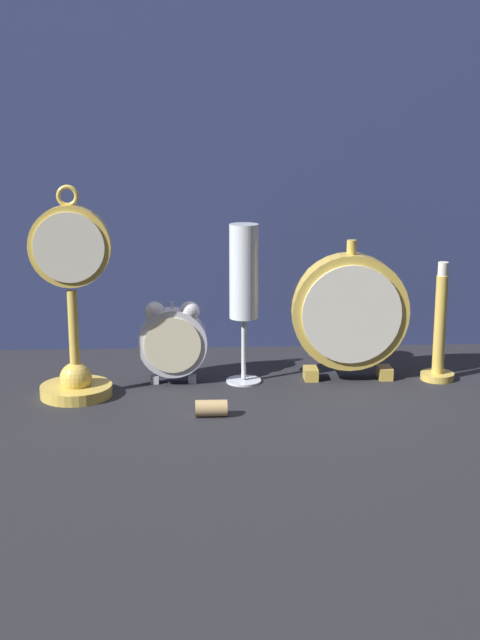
# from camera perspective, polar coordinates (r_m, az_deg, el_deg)

# --- Properties ---
(ground_plane) EXTENTS (4.00, 4.00, 0.00)m
(ground_plane) POSITION_cam_1_polar(r_m,az_deg,el_deg) (1.19, 0.18, -5.87)
(ground_plane) COLOR #232328
(fabric_backdrop_drape) EXTENTS (1.31, 0.01, 0.71)m
(fabric_backdrop_drape) POSITION_cam_1_polar(r_m,az_deg,el_deg) (1.45, -0.47, 11.92)
(fabric_backdrop_drape) COLOR navy
(fabric_backdrop_drape) RESTS_ON ground_plane
(pocket_watch_on_stand) EXTENTS (0.11, 0.10, 0.30)m
(pocket_watch_on_stand) POSITION_cam_1_polar(r_m,az_deg,el_deg) (1.24, -10.65, 0.20)
(pocket_watch_on_stand) COLOR gold
(pocket_watch_on_stand) RESTS_ON ground_plane
(alarm_clock_twin_bell) EXTENTS (0.10, 0.03, 0.12)m
(alarm_clock_twin_bell) POSITION_cam_1_polar(r_m,az_deg,el_deg) (1.29, -4.33, -1.19)
(alarm_clock_twin_bell) COLOR silver
(alarm_clock_twin_bell) RESTS_ON ground_plane
(mantel_clock_silver) EXTENTS (0.17, 0.04, 0.21)m
(mantel_clock_silver) POSITION_cam_1_polar(r_m,az_deg,el_deg) (1.31, 7.04, 0.47)
(mantel_clock_silver) COLOR gold
(mantel_clock_silver) RESTS_ON ground_plane
(champagne_flute) EXTENTS (0.05, 0.05, 0.23)m
(champagne_flute) POSITION_cam_1_polar(r_m,az_deg,el_deg) (1.28, 0.25, 2.43)
(champagne_flute) COLOR silver
(champagne_flute) RESTS_ON ground_plane
(brass_candlestick) EXTENTS (0.05, 0.05, 0.18)m
(brass_candlestick) POSITION_cam_1_polar(r_m,az_deg,el_deg) (1.34, 12.63, -1.19)
(brass_candlestick) COLOR gold
(brass_candlestick) RESTS_ON ground_plane
(wine_cork) EXTENTS (0.04, 0.02, 0.02)m
(wine_cork) POSITION_cam_1_polar(r_m,az_deg,el_deg) (1.17, -1.85, -5.66)
(wine_cork) COLOR tan
(wine_cork) RESTS_ON ground_plane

